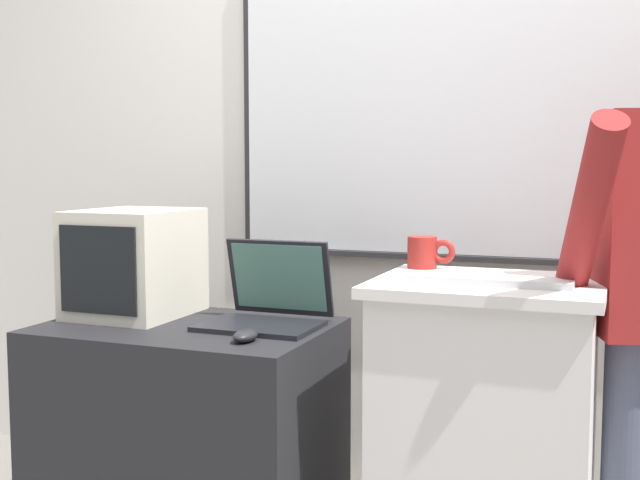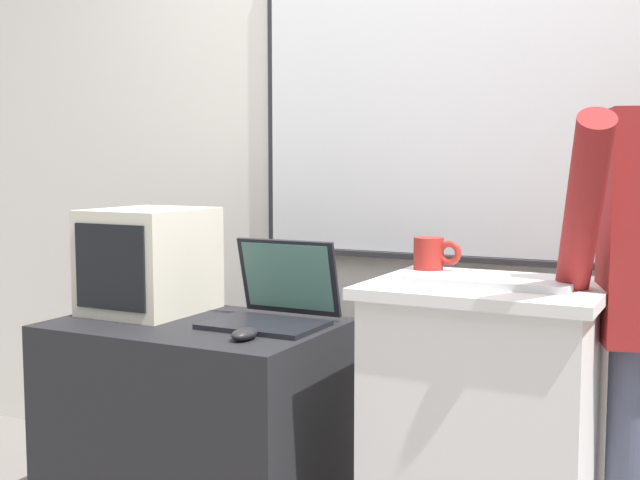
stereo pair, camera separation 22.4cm
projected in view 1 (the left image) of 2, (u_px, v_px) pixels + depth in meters
The scene contains 8 objects.
back_wall at pixel (427, 125), 2.91m from camera, with size 6.40×0.17×2.75m.
lectern_podium at pixel (485, 446), 2.21m from camera, with size 0.61×0.51×0.93m.
side_desk at pixel (189, 444), 2.48m from camera, with size 0.86×0.58×0.75m.
laptop at pixel (269, 302), 2.45m from camera, with size 0.35×0.31×0.25m.
wireless_keyboard at pixel (490, 280), 2.10m from camera, with size 0.42×0.12×0.02m.
computer_mouse_by_laptop at pixel (245, 336), 2.21m from camera, with size 0.06×0.10×0.03m.
crt_monitor at pixel (134, 263), 2.59m from camera, with size 0.33×0.39×0.34m.
coffee_mug at pixel (425, 252), 2.41m from camera, with size 0.14×0.09×0.10m.
Camera 1 is at (0.72, -1.65, 1.25)m, focal length 45.00 mm.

